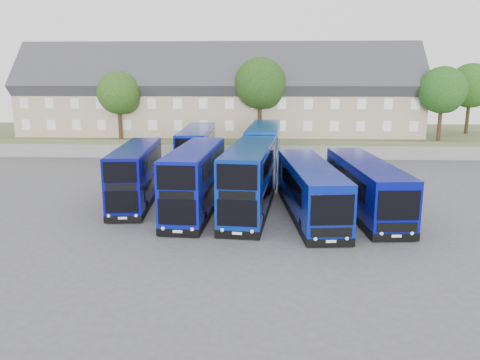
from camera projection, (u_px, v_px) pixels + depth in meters
name	position (u px, v px, depth m)	size (l,w,h in m)	color
ground	(227.00, 223.00, 29.36)	(120.00, 120.00, 0.00)	#4E4D53
retaining_wall	(242.00, 152.00, 52.61)	(70.00, 0.40, 1.50)	slate
earth_bank	(245.00, 138.00, 62.31)	(80.00, 20.00, 2.00)	#4B5832
terrace_row	(219.00, 97.00, 57.33)	(48.00, 10.40, 11.20)	tan
dd_front_left	(136.00, 176.00, 33.78)	(3.15, 10.47, 4.10)	#06087F
dd_front_mid	(195.00, 181.00, 31.54)	(3.17, 11.12, 4.37)	#08119B
dd_front_right	(250.00, 180.00, 31.34)	(3.76, 11.54, 4.51)	navy
dd_rear_left	(197.00, 153.00, 42.64)	(2.80, 11.18, 4.42)	#07198D
dd_rear_right	(264.00, 151.00, 43.02)	(3.44, 11.85, 4.65)	#083EA1
coach_east_a	(309.00, 190.00, 30.84)	(3.75, 12.77, 3.44)	#07198B
coach_east_b	(365.00, 187.00, 31.70)	(3.55, 12.79, 3.45)	#060D7D
tree_west	(120.00, 94.00, 52.90)	(4.80, 4.80, 7.65)	#382314
tree_mid	(261.00, 85.00, 52.50)	(5.76, 5.76, 9.18)	#382314
tree_east	(443.00, 92.00, 51.32)	(5.12, 5.12, 8.16)	#382314
tree_far	(471.00, 87.00, 57.83)	(5.44, 5.44, 8.67)	#382314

